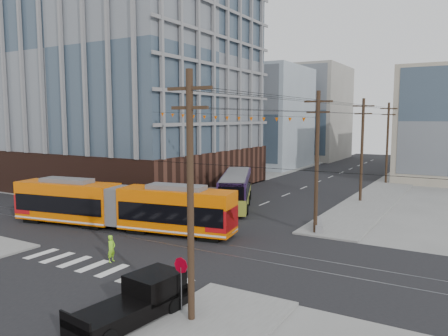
{
  "coord_description": "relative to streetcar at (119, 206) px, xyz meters",
  "views": [
    {
      "loc": [
        18.97,
        -21.19,
        8.99
      ],
      "look_at": [
        1.44,
        9.03,
        4.95
      ],
      "focal_mm": 35.0,
      "sensor_mm": 36.0,
      "label": 1
    }
  ],
  "objects": [
    {
      "name": "streetcar",
      "position": [
        0.0,
        0.0,
        0.0
      ],
      "size": [
        19.57,
        5.96,
        3.74
      ],
      "primitive_type": null,
      "rotation": [
        0.0,
        0.0,
        0.17
      ],
      "color": "#E15C00",
      "rests_on": "ground"
    },
    {
      "name": "parked_car_silver",
      "position": [
        0.61,
        9.01,
        -1.05
      ],
      "size": [
        1.91,
        5.05,
        1.65
      ],
      "primitive_type": "imported",
      "rotation": [
        0.0,
        0.0,
        3.11
      ],
      "color": "#A7AFBF",
      "rests_on": "ground"
    },
    {
      "name": "stop_sign",
      "position": [
        13.38,
        -10.1,
        -0.62
      ],
      "size": [
        0.81,
        0.81,
        2.49
      ],
      "primitive_type": null,
      "rotation": [
        0.0,
        0.0,
        -0.06
      ],
      "color": "#B10016",
      "rests_on": "ground"
    },
    {
      "name": "pedestrian",
      "position": [
        5.35,
        -6.38,
        -1.02
      ],
      "size": [
        0.48,
        0.66,
        1.7
      ],
      "primitive_type": "imported",
      "rotation": [
        0.0,
        0.0,
        1.69
      ],
      "color": "#88DA22",
      "rests_on": "ground"
    },
    {
      "name": "jersey_barrier",
      "position": [
        14.06,
        7.8,
        -1.51
      ],
      "size": [
        1.98,
        3.64,
        0.72
      ],
      "primitive_type": "cube",
      "rotation": [
        0.0,
        0.0,
        0.35
      ],
      "color": "gray",
      "rests_on": "ground"
    },
    {
      "name": "bg_bldg_nw_near",
      "position": [
        -11.24,
        47.44,
        7.13
      ],
      "size": [
        18.0,
        16.0,
        18.0
      ],
      "primitive_type": "cube",
      "color": "#8C99A5",
      "rests_on": "ground"
    },
    {
      "name": "office_building",
      "position": [
        -16.24,
        18.44,
        12.43
      ],
      "size": [
        30.0,
        25.0,
        28.6
      ],
      "primitive_type": "cube",
      "color": "#381E16",
      "rests_on": "ground"
    },
    {
      "name": "bg_bldg_nw_far",
      "position": [
        -8.24,
        67.44,
        8.13
      ],
      "size": [
        16.0,
        18.0,
        20.0
      ],
      "primitive_type": "cube",
      "color": "gray",
      "rests_on": "ground"
    },
    {
      "name": "pickup_truck",
      "position": [
        12.03,
        -12.09,
        -0.94
      ],
      "size": [
        2.61,
        5.69,
        1.86
      ],
      "primitive_type": null,
      "rotation": [
        0.0,
        0.0,
        -0.12
      ],
      "color": "black",
      "rests_on": "ground"
    },
    {
      "name": "parked_car_white",
      "position": [
        0.82,
        13.92,
        -1.1
      ],
      "size": [
        4.11,
        5.75,
        1.55
      ],
      "primitive_type": "imported",
      "rotation": [
        0.0,
        0.0,
        2.73
      ],
      "color": "silver",
      "rests_on": "ground"
    },
    {
      "name": "utility_pole_near",
      "position": [
        14.26,
        -10.56,
        3.63
      ],
      "size": [
        0.3,
        0.3,
        11.0
      ],
      "primitive_type": "cylinder",
      "color": "black",
      "rests_on": "ground"
    },
    {
      "name": "utility_pole_far",
      "position": [
        14.26,
        51.44,
        3.63
      ],
      "size": [
        0.3,
        0.3,
        11.0
      ],
      "primitive_type": "cylinder",
      "color": "black",
      "rests_on": "ground"
    },
    {
      "name": "ground",
      "position": [
        5.76,
        -4.56,
        -1.87
      ],
      "size": [
        160.0,
        160.0,
        0.0
      ],
      "primitive_type": "plane",
      "color": "slate"
    },
    {
      "name": "parked_car_grey",
      "position": [
        0.51,
        17.55,
        -1.27
      ],
      "size": [
        3.38,
        4.75,
        1.2
      ],
      "primitive_type": "imported",
      "rotation": [
        0.0,
        0.0,
        2.78
      ],
      "color": "#474956",
      "rests_on": "ground"
    },
    {
      "name": "city_bus",
      "position": [
        3.78,
        12.77,
        -0.14
      ],
      "size": [
        7.5,
        12.2,
        3.46
      ],
      "primitive_type": null,
      "rotation": [
        0.0,
        0.0,
        0.43
      ],
      "color": "#241437",
      "rests_on": "ground"
    }
  ]
}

